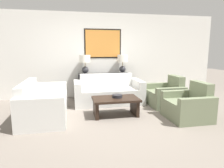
{
  "coord_description": "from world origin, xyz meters",
  "views": [
    {
      "loc": [
        -1.01,
        -4.05,
        1.52
      ],
      "look_at": [
        -0.01,
        0.85,
        0.65
      ],
      "focal_mm": 32.0,
      "sensor_mm": 36.0,
      "label": 1
    }
  ],
  "objects_px": {
    "couch_by_back_wall": "(108,93)",
    "decorative_bowl": "(117,96)",
    "table_lamp_right": "(123,62)",
    "couch_by_side": "(43,104)",
    "table_lamp_left": "(85,62)",
    "armchair_near_back_wall": "(166,96)",
    "armchair_near_camera": "(188,107)",
    "coffee_table": "(116,103)",
    "console_table": "(104,85)"
  },
  "relations": [
    {
      "from": "couch_by_back_wall",
      "to": "couch_by_side",
      "type": "height_order",
      "value": "same"
    },
    {
      "from": "couch_by_side",
      "to": "console_table",
      "type": "bearing_deg",
      "value": 43.38
    },
    {
      "from": "armchair_near_back_wall",
      "to": "console_table",
      "type": "bearing_deg",
      "value": 139.13
    },
    {
      "from": "couch_by_back_wall",
      "to": "couch_by_side",
      "type": "relative_size",
      "value": 1.0
    },
    {
      "from": "console_table",
      "to": "armchair_near_back_wall",
      "type": "bearing_deg",
      "value": -40.87
    },
    {
      "from": "console_table",
      "to": "couch_by_back_wall",
      "type": "height_order",
      "value": "couch_by_back_wall"
    },
    {
      "from": "table_lamp_right",
      "to": "couch_by_side",
      "type": "bearing_deg",
      "value": -145.15
    },
    {
      "from": "armchair_near_camera",
      "to": "coffee_table",
      "type": "bearing_deg",
      "value": 160.4
    },
    {
      "from": "table_lamp_left",
      "to": "coffee_table",
      "type": "bearing_deg",
      "value": -73.04
    },
    {
      "from": "couch_by_back_wall",
      "to": "table_lamp_left",
      "type": "bearing_deg",
      "value": 130.46
    },
    {
      "from": "table_lamp_left",
      "to": "armchair_near_back_wall",
      "type": "bearing_deg",
      "value": -31.71
    },
    {
      "from": "table_lamp_right",
      "to": "coffee_table",
      "type": "height_order",
      "value": "table_lamp_right"
    },
    {
      "from": "table_lamp_right",
      "to": "decorative_bowl",
      "type": "height_order",
      "value": "table_lamp_right"
    },
    {
      "from": "couch_by_back_wall",
      "to": "armchair_near_camera",
      "type": "height_order",
      "value": "armchair_near_camera"
    },
    {
      "from": "coffee_table",
      "to": "table_lamp_right",
      "type": "bearing_deg",
      "value": 70.88
    },
    {
      "from": "table_lamp_left",
      "to": "armchair_near_back_wall",
      "type": "height_order",
      "value": "table_lamp_left"
    },
    {
      "from": "couch_by_back_wall",
      "to": "armchair_near_back_wall",
      "type": "bearing_deg",
      "value": -21.57
    },
    {
      "from": "coffee_table",
      "to": "couch_by_side",
      "type": "bearing_deg",
      "value": 171.2
    },
    {
      "from": "coffee_table",
      "to": "decorative_bowl",
      "type": "distance_m",
      "value": 0.16
    },
    {
      "from": "armchair_near_back_wall",
      "to": "couch_by_back_wall",
      "type": "bearing_deg",
      "value": 158.43
    },
    {
      "from": "couch_by_side",
      "to": "armchair_near_back_wall",
      "type": "distance_m",
      "value": 3.16
    },
    {
      "from": "coffee_table",
      "to": "armchair_near_back_wall",
      "type": "bearing_deg",
      "value": 19.6
    },
    {
      "from": "decorative_bowl",
      "to": "table_lamp_left",
      "type": "bearing_deg",
      "value": 108.63
    },
    {
      "from": "console_table",
      "to": "decorative_bowl",
      "type": "relative_size",
      "value": 6.9
    },
    {
      "from": "couch_by_side",
      "to": "armchair_near_camera",
      "type": "distance_m",
      "value": 3.24
    },
    {
      "from": "couch_by_back_wall",
      "to": "coffee_table",
      "type": "relative_size",
      "value": 1.81
    },
    {
      "from": "console_table",
      "to": "table_lamp_right",
      "type": "relative_size",
      "value": 2.78
    },
    {
      "from": "armchair_near_back_wall",
      "to": "armchair_near_camera",
      "type": "distance_m",
      "value": 1.08
    },
    {
      "from": "couch_by_side",
      "to": "coffee_table",
      "type": "height_order",
      "value": "couch_by_side"
    },
    {
      "from": "coffee_table",
      "to": "armchair_near_back_wall",
      "type": "xyz_separation_m",
      "value": [
        1.52,
        0.54,
        -0.02
      ]
    },
    {
      "from": "coffee_table",
      "to": "decorative_bowl",
      "type": "xyz_separation_m",
      "value": [
        0.05,
        0.03,
        0.15
      ]
    },
    {
      "from": "couch_by_back_wall",
      "to": "decorative_bowl",
      "type": "distance_m",
      "value": 1.11
    },
    {
      "from": "decorative_bowl",
      "to": "armchair_near_back_wall",
      "type": "xyz_separation_m",
      "value": [
        1.47,
        0.51,
        -0.17
      ]
    },
    {
      "from": "table_lamp_left",
      "to": "coffee_table",
      "type": "relative_size",
      "value": 0.55
    },
    {
      "from": "table_lamp_right",
      "to": "coffee_table",
      "type": "bearing_deg",
      "value": -109.12
    },
    {
      "from": "couch_by_side",
      "to": "decorative_bowl",
      "type": "relative_size",
      "value": 8.11
    },
    {
      "from": "table_lamp_right",
      "to": "armchair_near_back_wall",
      "type": "height_order",
      "value": "table_lamp_right"
    },
    {
      "from": "table_lamp_left",
      "to": "couch_by_side",
      "type": "height_order",
      "value": "table_lamp_left"
    },
    {
      "from": "couch_by_side",
      "to": "coffee_table",
      "type": "relative_size",
      "value": 1.81
    },
    {
      "from": "console_table",
      "to": "table_lamp_right",
      "type": "distance_m",
      "value": 0.96
    },
    {
      "from": "console_table",
      "to": "armchair_near_camera",
      "type": "height_order",
      "value": "armchair_near_camera"
    },
    {
      "from": "table_lamp_left",
      "to": "coffee_table",
      "type": "distance_m",
      "value": 2.08
    },
    {
      "from": "table_lamp_right",
      "to": "coffee_table",
      "type": "distance_m",
      "value": 2.1
    },
    {
      "from": "couch_by_back_wall",
      "to": "armchair_near_camera",
      "type": "bearing_deg",
      "value": -48.39
    },
    {
      "from": "console_table",
      "to": "armchair_near_back_wall",
      "type": "distance_m",
      "value": 1.96
    },
    {
      "from": "coffee_table",
      "to": "decorative_bowl",
      "type": "relative_size",
      "value": 4.47
    },
    {
      "from": "table_lamp_right",
      "to": "couch_by_back_wall",
      "type": "distance_m",
      "value": 1.25
    },
    {
      "from": "armchair_near_back_wall",
      "to": "coffee_table",
      "type": "bearing_deg",
      "value": -160.4
    },
    {
      "from": "table_lamp_right",
      "to": "table_lamp_left",
      "type": "bearing_deg",
      "value": 180.0
    },
    {
      "from": "armchair_near_back_wall",
      "to": "table_lamp_left",
      "type": "bearing_deg",
      "value": 148.29
    }
  ]
}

